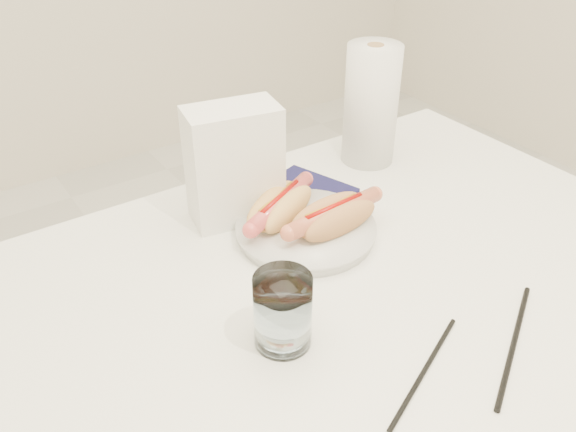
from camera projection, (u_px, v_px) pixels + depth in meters
table at (334, 311)px, 0.96m from camera, size 1.20×0.80×0.75m
plate at (306, 231)px, 1.02m from camera, size 0.27×0.27×0.02m
hotdog_left at (280, 207)px, 1.02m from camera, size 0.18×0.13×0.05m
hotdog_right at (334, 217)px, 1.00m from camera, size 0.19×0.08×0.05m
water_glass at (283, 311)px, 0.79m from camera, size 0.08×0.08×0.11m
chopstick_near at (424, 371)px, 0.77m from camera, size 0.20×0.09×0.01m
chopstick_far at (514, 343)px, 0.81m from camera, size 0.22×0.13×0.01m
napkin_box at (234, 164)px, 1.02m from camera, size 0.17×0.11×0.21m
navy_napkin at (302, 194)px, 1.13m from camera, size 0.20×0.20×0.01m
paper_towel_roll at (371, 105)px, 1.20m from camera, size 0.14×0.14×0.24m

